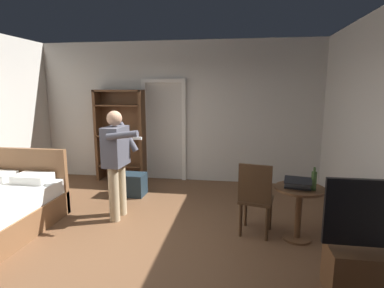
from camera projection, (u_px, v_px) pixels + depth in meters
ground_plane at (132, 245)px, 3.83m from camera, size 6.41×6.41×0.00m
wall_back at (177, 112)px, 6.43m from camera, size 6.06×0.12×2.89m
doorway_frame at (164, 123)px, 6.43m from camera, size 0.93×0.08×2.13m
bookshelf at (121, 132)px, 6.46m from camera, size 1.03×0.32×1.91m
tv_flatscreen at (381, 263)px, 2.82m from camera, size 1.08×0.40×1.14m
side_table at (299, 205)px, 3.90m from camera, size 0.62×0.62×0.70m
laptop at (298, 184)px, 3.82m from camera, size 0.38×0.39×0.15m
bottle_on_table at (314, 180)px, 3.74m from camera, size 0.06×0.06×0.29m
wooden_chair at (256, 196)px, 4.00m from camera, size 0.50×0.50×0.99m
person_blue_shirt at (117, 157)px, 4.49m from camera, size 0.64×0.61×1.62m
suitcase_dark at (130, 184)px, 5.61m from camera, size 0.57×0.38×0.40m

